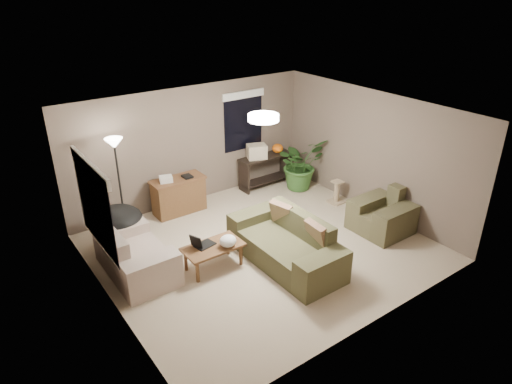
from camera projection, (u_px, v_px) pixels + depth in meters
room_shell at (263, 186)px, 7.76m from camera, size 5.50×5.50×5.50m
main_sofa at (287, 246)px, 7.79m from camera, size 0.95×2.20×0.85m
throw_pillows at (299, 224)px, 7.77m from camera, size 0.33×1.38×0.47m
loveseat at (135, 258)px, 7.48m from camera, size 0.90×1.60×0.85m
armchair at (382, 217)px, 8.75m from camera, size 0.95×1.00×0.85m
coffee_table at (213, 249)px, 7.60m from camera, size 1.00×0.55×0.42m
laptop at (201, 243)px, 7.53m from camera, size 0.42×0.29×0.24m
plastic_bag at (228, 241)px, 7.53m from camera, size 0.37×0.35×0.20m
desk at (179, 195)px, 9.41m from camera, size 1.10×0.50×0.75m
desk_papers at (170, 178)px, 9.14m from camera, size 0.69×0.29×0.12m
console_table at (265, 168)px, 10.57m from camera, size 1.30×0.40×0.75m
pumpkin at (278, 148)px, 10.58m from camera, size 0.28×0.28×0.21m
cardboard_box at (257, 151)px, 10.24m from camera, size 0.51×0.45×0.32m
papasan_chair at (118, 225)px, 8.13m from camera, size 1.03×1.03×0.80m
floor_lamp at (116, 155)px, 8.10m from camera, size 0.32×0.32×1.91m
ceiling_fixture at (263, 118)px, 7.25m from camera, size 0.50×0.50×0.10m
houseplant at (300, 169)px, 10.46m from camera, size 1.08×1.19×0.93m
cat_scratching_post at (337, 193)px, 9.87m from camera, size 0.32×0.32×0.50m
window_left at (92, 191)px, 6.31m from camera, size 0.05×1.56×1.33m
window_back at (243, 111)px, 10.03m from camera, size 1.06×0.05×1.33m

